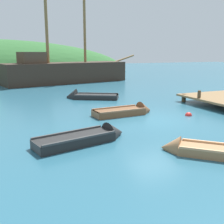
# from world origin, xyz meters

# --- Properties ---
(ground_plane) EXTENTS (120.00, 120.00, 0.00)m
(ground_plane) POSITION_xyz_m (0.00, 0.00, 0.00)
(ground_plane) COLOR #285B70
(sailing_ship) EXTENTS (15.78, 6.22, 11.24)m
(sailing_ship) POSITION_xyz_m (-0.05, 17.90, 0.82)
(sailing_ship) COLOR #38281E
(sailing_ship) RESTS_ON ground
(rowboat_far) EXTENTS (3.70, 1.76, 0.97)m
(rowboat_far) POSITION_xyz_m (-4.01, -1.97, 0.11)
(rowboat_far) COLOR black
(rowboat_far) RESTS_ON ground
(rowboat_center) EXTENTS (2.82, 2.76, 0.88)m
(rowboat_center) POSITION_xyz_m (-1.04, -4.63, 0.08)
(rowboat_center) COLOR #9E7047
(rowboat_center) RESTS_ON ground
(rowboat_portside) EXTENTS (3.81, 2.87, 1.19)m
(rowboat_portside) POSITION_xyz_m (-1.12, 7.15, 0.08)
(rowboat_portside) COLOR black
(rowboat_portside) RESTS_ON ground
(rowboat_outer_right) EXTENTS (3.38, 1.29, 1.02)m
(rowboat_outer_right) POSITION_xyz_m (-0.67, 1.54, 0.10)
(rowboat_outer_right) COLOR brown
(rowboat_outer_right) RESTS_ON ground
(buoy_red) EXTENTS (0.35, 0.35, 0.35)m
(buoy_red) POSITION_xyz_m (2.06, 0.02, 0.00)
(buoy_red) COLOR red
(buoy_red) RESTS_ON ground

